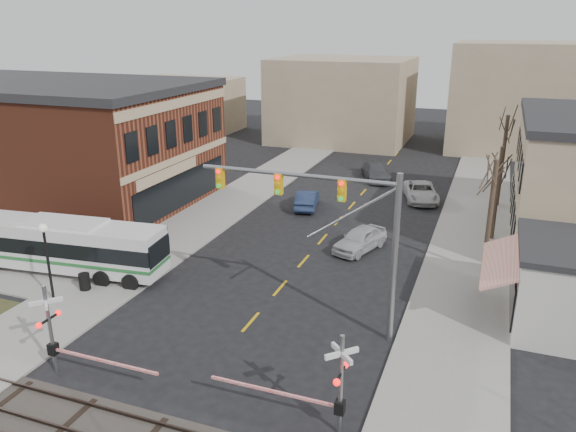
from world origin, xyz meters
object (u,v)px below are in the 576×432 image
object	(u,v)px
car_c	(421,192)
pedestrian_far	(121,239)
traffic_signal_mast	(338,217)
transit_bus	(67,245)
rr_crossing_east	(329,384)
street_lamp	(46,246)
trash_bin	(85,282)
car_b	(307,199)
car_a	(360,239)
rr_crossing_west	(59,332)
car_d	(376,172)
pedestrian_near	(108,259)

from	to	relation	value
car_c	pedestrian_far	world-z (taller)	pedestrian_far
traffic_signal_mast	transit_bus	bearing A→B (deg)	177.18
traffic_signal_mast	rr_crossing_east	distance (m)	8.05
traffic_signal_mast	pedestrian_far	world-z (taller)	traffic_signal_mast
street_lamp	pedestrian_far	world-z (taller)	street_lamp
traffic_signal_mast	trash_bin	size ratio (longest dim) A/B	10.25
transit_bus	trash_bin	xyz separation A→B (m)	(2.54, -1.71, -1.15)
transit_bus	street_lamp	bearing A→B (deg)	-62.29
car_b	pedestrian_far	distance (m)	15.26
traffic_signal_mast	car_b	distance (m)	19.47
rr_crossing_east	street_lamp	bearing A→B (deg)	164.74
car_a	car_b	world-z (taller)	car_a
car_b	car_c	bearing A→B (deg)	-159.79
rr_crossing_west	street_lamp	size ratio (longest dim) A/B	1.33
car_d	rr_crossing_west	bearing A→B (deg)	-123.21
traffic_signal_mast	car_a	distance (m)	11.41
pedestrian_far	rr_crossing_east	bearing A→B (deg)	-98.25
car_a	car_b	bearing A→B (deg)	149.15
transit_bus	car_d	bearing A→B (deg)	65.02
transit_bus	rr_crossing_west	xyz separation A→B (m)	(6.86, -8.29, 0.23)
street_lamp	car_a	distance (m)	18.68
rr_crossing_east	car_d	size ratio (longest dim) A/B	1.09
car_b	pedestrian_far	bearing A→B (deg)	45.00
car_b	car_d	distance (m)	10.92
rr_crossing_west	car_a	bearing A→B (deg)	64.56
transit_bus	pedestrian_far	world-z (taller)	transit_bus
rr_crossing_west	car_a	distance (m)	19.62
car_b	car_c	distance (m)	9.72
car_a	car_d	bearing A→B (deg)	117.77
rr_crossing_east	street_lamp	world-z (taller)	street_lamp
rr_crossing_east	street_lamp	distance (m)	17.20
street_lamp	pedestrian_far	bearing A→B (deg)	96.11
traffic_signal_mast	rr_crossing_east	size ratio (longest dim) A/B	1.69
rr_crossing_west	car_b	bearing A→B (deg)	84.55
car_b	transit_bus	bearing A→B (deg)	48.73
car_d	pedestrian_near	world-z (taller)	pedestrian_near
rr_crossing_west	car_a	world-z (taller)	rr_crossing_west
rr_crossing_west	transit_bus	bearing A→B (deg)	129.59
trash_bin	car_b	bearing A→B (deg)	69.87
transit_bus	pedestrian_far	bearing A→B (deg)	75.80
traffic_signal_mast	trash_bin	distance (m)	14.91
trash_bin	car_c	bearing A→B (deg)	57.56
traffic_signal_mast	pedestrian_far	distance (m)	16.92
rr_crossing_west	car_c	bearing A→B (deg)	70.58
rr_crossing_west	pedestrian_near	world-z (taller)	rr_crossing_west
street_lamp	car_d	bearing A→B (deg)	70.19
car_c	car_a	bearing A→B (deg)	-115.95
rr_crossing_west	car_a	xyz separation A→B (m)	(8.41, 17.68, -1.20)
transit_bus	street_lamp	size ratio (longest dim) A/B	2.86
rr_crossing_east	pedestrian_near	xyz separation A→B (m)	(-15.83, 8.26, -1.00)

